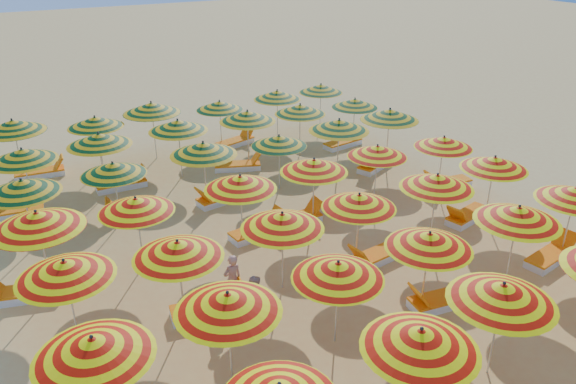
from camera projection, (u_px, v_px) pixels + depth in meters
The scene contains 59 objects.
ground at pixel (296, 250), 15.85m from camera, with size 120.00×120.00×0.00m, color tan.
umbrella_8 at pixel (420, 339), 9.47m from camera, with size 2.37×2.37×2.18m.
umbrella_9 at pixel (502, 293), 10.64m from camera, with size 2.29×2.29×2.20m.
umbrella_12 at pixel (93, 348), 9.29m from camera, with size 2.45×2.45×2.17m.
umbrella_13 at pixel (228, 303), 10.41m from camera, with size 2.21×2.21×2.18m.
umbrella_14 at pixel (338, 270), 11.56m from camera, with size 2.43×2.43×2.08m.
umbrella_15 at pixel (429, 241), 12.60m from camera, with size 2.56×2.56×2.11m.
umbrella_16 at pixel (518, 215), 13.58m from camera, with size 2.35×2.35×2.21m.
umbrella_17 at pixel (575, 194), 14.78m from camera, with size 2.12×2.12×2.14m.
umbrella_18 at pixel (65, 269), 11.48m from camera, with size 2.28×2.28×2.15m.
umbrella_19 at pixel (178, 249), 12.21m from camera, with size 2.20×2.20×2.14m.
umbrella_20 at pixel (282, 221), 13.38m from camera, with size 2.60×2.60×2.16m.
umbrella_21 at pixel (359, 201), 14.51m from camera, with size 2.31×2.31×2.08m.
umbrella_22 at pixel (437, 182), 15.44m from camera, with size 2.14×2.14×2.18m.
umbrella_23 at pixel (494, 163), 16.79m from camera, with size 2.59×2.59×2.13m.
umbrella_24 at pixel (37, 220), 13.12m from camera, with size 2.52×2.52×2.31m.
umbrella_25 at pixel (136, 205), 14.32m from camera, with size 2.01×2.01×2.08m.
umbrella_26 at pixel (240, 183), 15.42m from camera, with size 2.30×2.30×2.16m.
umbrella_27 at pixel (314, 166), 16.54m from camera, with size 2.43×2.43×2.15m.
umbrella_28 at pixel (377, 151), 17.90m from camera, with size 2.43×2.43×2.04m.
umbrella_29 at pixel (444, 142), 18.63m from camera, with size 2.49×2.49×2.05m.
umbrella_30 at pixel (22, 187), 15.19m from camera, with size 2.59×2.59×2.15m.
umbrella_31 at pixel (113, 169), 16.53m from camera, with size 2.13×2.13×2.06m.
umbrella_32 at pixel (203, 149), 17.56m from camera, with size 2.67×2.67×2.26m.
umbrella_33 at pixel (279, 141), 18.86m from camera, with size 2.28×2.28×2.01m.
umbrella_34 at pixel (339, 125), 19.63m from camera, with size 2.69×2.69×2.28m.
umbrella_35 at pixel (390, 115), 20.69m from camera, with size 2.49×2.49×2.30m.
umbrella_36 at pixel (22, 155), 17.22m from camera, with size 2.46×2.46×2.19m.
umbrella_37 at pixel (99, 139), 18.40m from camera, with size 2.74×2.74×2.24m.
umbrella_38 at pixel (178, 126), 19.76m from camera, with size 2.70×2.70×2.22m.
umbrella_39 at pixel (247, 116), 20.74m from camera, with size 2.46×2.46×2.23m.
umbrella_40 at pixel (300, 109), 21.86m from camera, with size 2.08×2.08×2.12m.
umbrella_41 at pixel (355, 103), 22.99m from camera, with size 2.15×2.15×2.02m.
umbrella_42 at pixel (13, 126), 19.45m from camera, with size 2.43×2.43×2.32m.
umbrella_43 at pixel (95, 122), 20.38m from camera, with size 2.12×2.12×2.14m.
umbrella_44 at pixel (152, 108), 21.39m from camera, with size 2.21×2.21×2.33m.
umbrella_45 at pixel (220, 106), 22.66m from camera, with size 2.44×2.44×2.02m.
umbrella_46 at pixel (277, 95), 23.73m from camera, with size 2.63×2.63×2.14m.
umbrella_47 at pixel (321, 88), 24.95m from camera, with size 2.06×2.06×2.07m.
lounger_5 at pixel (441, 300), 13.43m from camera, with size 1.79×0.80×0.69m.
lounger_6 at pixel (551, 256), 15.26m from camera, with size 1.81×0.88×0.69m.
lounger_7 at pixel (210, 308), 13.14m from camera, with size 1.80×0.85×0.69m.
lounger_8 at pixel (376, 256), 15.24m from camera, with size 1.80×0.82×0.69m.
lounger_9 at pixel (467, 216), 17.40m from camera, with size 1.82×0.98×0.69m.
lounger_10 at pixel (25, 293), 13.69m from camera, with size 1.82×1.00×0.69m.
lounger_11 at pixel (259, 231), 16.55m from camera, with size 1.79×0.80×0.69m.
lounger_12 at pixel (296, 219), 17.21m from camera, with size 1.74×0.61×0.69m.
lounger_13 at pixel (446, 183), 19.65m from camera, with size 1.78×0.76×0.69m.
lounger_14 at pixel (134, 212), 17.65m from camera, with size 1.82×0.94×0.69m.
lounger_15 at pixel (221, 198), 18.57m from camera, with size 1.81×0.86×0.69m.
lounger_16 at pixel (374, 165), 21.19m from camera, with size 1.82×1.24×0.69m.
lounger_17 at pixel (13, 212), 17.64m from camera, with size 1.79×0.79×0.69m.
lounger_18 at pixel (123, 184), 19.60m from camera, with size 1.74×0.60×0.69m.
lounger_19 at pixel (239, 166), 21.14m from camera, with size 1.83×1.14×0.69m.
lounger_20 at pixel (344, 143), 23.41m from camera, with size 1.80×0.84×0.69m.
lounger_21 at pixel (41, 172), 20.54m from camera, with size 1.77×0.72×0.69m.
lounger_22 at pixel (236, 142), 23.53m from camera, with size 1.83×1.05×0.69m.
beachgoer_b at pixel (255, 301), 12.59m from camera, with size 0.63×0.49×1.29m, color tan.
beachgoer_a at pixel (233, 279), 13.35m from camera, with size 0.48×0.31×1.31m, color tan.
Camera 1 is at (-6.74, -11.90, 8.17)m, focal length 35.00 mm.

